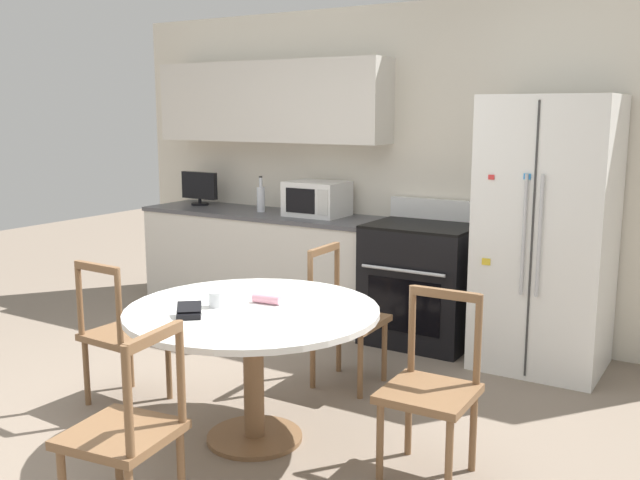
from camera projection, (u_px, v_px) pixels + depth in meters
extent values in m
plane|color=gray|center=(177.00, 441.00, 3.87)|extent=(14.00, 14.00, 0.00)
cube|color=silver|center=(394.00, 168.00, 5.86)|extent=(5.20, 0.10, 2.60)
cube|color=silver|center=(270.00, 102.00, 6.14)|extent=(2.22, 0.34, 0.68)
cube|color=silver|center=(263.00, 264.00, 6.27)|extent=(2.22, 0.62, 0.86)
cube|color=#4C4C51|center=(262.00, 214.00, 6.19)|extent=(2.24, 0.64, 0.03)
cube|color=white|center=(546.00, 234.00, 4.86)|extent=(0.84, 0.72, 1.87)
cube|color=#333333|center=(532.00, 243.00, 4.55)|extent=(0.01, 0.01, 1.79)
cylinder|color=silver|center=(524.00, 235.00, 4.56)|extent=(0.02, 0.02, 0.78)
cylinder|color=silver|center=(539.00, 236.00, 4.51)|extent=(0.02, 0.02, 0.78)
cube|color=#338CD8|center=(527.00, 176.00, 4.50)|extent=(0.05, 0.01, 0.04)
cube|color=yellow|center=(486.00, 262.00, 4.73)|extent=(0.06, 0.01, 0.05)
cube|color=red|center=(491.00, 177.00, 4.62)|extent=(0.04, 0.01, 0.03)
cube|color=black|center=(421.00, 285.00, 5.46)|extent=(0.80, 0.64, 0.90)
cube|color=black|center=(403.00, 306.00, 5.20)|extent=(0.57, 0.01, 0.40)
cylinder|color=silver|center=(402.00, 271.00, 5.13)|extent=(0.65, 0.02, 0.02)
cube|color=black|center=(423.00, 226.00, 5.37)|extent=(0.80, 0.64, 0.02)
cube|color=white|center=(438.00, 209.00, 5.60)|extent=(0.80, 0.06, 0.16)
cube|color=white|center=(317.00, 199.00, 5.93)|extent=(0.48, 0.38, 0.29)
cube|color=black|center=(300.00, 201.00, 5.79)|extent=(0.28, 0.01, 0.20)
cube|color=silver|center=(323.00, 203.00, 5.68)|extent=(0.10, 0.01, 0.21)
cylinder|color=black|center=(200.00, 204.00, 6.62)|extent=(0.16, 0.16, 0.02)
cylinder|color=black|center=(200.00, 201.00, 6.62)|extent=(0.03, 0.03, 0.04)
cube|color=black|center=(199.00, 185.00, 6.59)|extent=(0.39, 0.05, 0.25)
cylinder|color=silver|center=(261.00, 200.00, 6.17)|extent=(0.07, 0.07, 0.21)
cylinder|color=silver|center=(261.00, 182.00, 6.14)|extent=(0.03, 0.03, 0.08)
cylinder|color=#262626|center=(261.00, 177.00, 6.13)|extent=(0.03, 0.03, 0.01)
cylinder|color=white|center=(252.00, 311.00, 3.76)|extent=(1.34, 1.34, 0.03)
cylinder|color=brown|center=(254.00, 375.00, 3.82)|extent=(0.11, 0.11, 0.68)
cylinder|color=brown|center=(255.00, 437.00, 3.88)|extent=(0.52, 0.52, 0.03)
cube|color=brown|center=(121.00, 434.00, 2.98)|extent=(0.47, 0.47, 0.04)
cylinder|color=brown|center=(118.00, 458.00, 3.25)|extent=(0.04, 0.04, 0.41)
cylinder|color=brown|center=(181.00, 473.00, 3.11)|extent=(0.04, 0.04, 0.41)
cylinder|color=brown|center=(128.00, 402.00, 2.71)|extent=(0.04, 0.04, 0.45)
cylinder|color=brown|center=(181.00, 372.00, 3.02)|extent=(0.04, 0.04, 0.45)
cube|color=brown|center=(154.00, 337.00, 2.83)|extent=(0.08, 0.35, 0.04)
cube|color=brown|center=(349.00, 321.00, 4.59)|extent=(0.43, 0.43, 0.04)
cylinder|color=brown|center=(384.00, 351.00, 4.69)|extent=(0.04, 0.04, 0.41)
cylinder|color=brown|center=(360.00, 367.00, 4.40)|extent=(0.04, 0.04, 0.41)
cylinder|color=brown|center=(339.00, 342.00, 4.87)|extent=(0.04, 0.04, 0.41)
cylinder|color=brown|center=(313.00, 357.00, 4.57)|extent=(0.04, 0.04, 0.41)
cylinder|color=brown|center=(337.00, 275.00, 4.79)|extent=(0.04, 0.04, 0.45)
cylinder|color=brown|center=(310.00, 286.00, 4.50)|extent=(0.04, 0.04, 0.45)
cube|color=brown|center=(324.00, 250.00, 4.61)|extent=(0.04, 0.34, 0.04)
cube|color=brown|center=(429.00, 394.00, 3.41)|extent=(0.43, 0.43, 0.04)
cylinder|color=brown|center=(449.00, 461.00, 3.22)|extent=(0.04, 0.04, 0.41)
cylinder|color=brown|center=(380.00, 443.00, 3.39)|extent=(0.04, 0.04, 0.41)
cylinder|color=brown|center=(473.00, 432.00, 3.51)|extent=(0.04, 0.04, 0.41)
cylinder|color=brown|center=(409.00, 417.00, 3.68)|extent=(0.04, 0.04, 0.41)
cylinder|color=brown|center=(478.00, 340.00, 3.44)|extent=(0.04, 0.04, 0.45)
cylinder|color=brown|center=(412.00, 329.00, 3.61)|extent=(0.04, 0.04, 0.45)
cube|color=brown|center=(445.00, 294.00, 3.49)|extent=(0.35, 0.05, 0.04)
cube|color=brown|center=(126.00, 334.00, 4.31)|extent=(0.44, 0.44, 0.04)
cylinder|color=brown|center=(130.00, 356.00, 4.59)|extent=(0.04, 0.04, 0.41)
cylinder|color=brown|center=(169.00, 367.00, 4.40)|extent=(0.04, 0.04, 0.41)
cylinder|color=brown|center=(86.00, 373.00, 4.31)|extent=(0.04, 0.04, 0.41)
cylinder|color=brown|center=(125.00, 384.00, 4.12)|extent=(0.04, 0.04, 0.41)
cylinder|color=brown|center=(79.00, 298.00, 4.21)|extent=(0.04, 0.04, 0.45)
cylinder|color=brown|center=(119.00, 307.00, 4.02)|extent=(0.04, 0.04, 0.45)
cube|color=brown|center=(97.00, 268.00, 4.08)|extent=(0.35, 0.05, 0.04)
cylinder|color=silver|center=(217.00, 299.00, 3.77)|extent=(0.08, 0.08, 0.08)
cylinder|color=red|center=(217.00, 303.00, 3.77)|extent=(0.07, 0.07, 0.04)
cylinder|color=pink|center=(267.00, 299.00, 3.83)|extent=(0.16, 0.07, 0.05)
cube|color=black|center=(189.00, 315.00, 3.57)|extent=(0.15, 0.15, 0.03)
cube|color=black|center=(189.00, 309.00, 3.59)|extent=(0.16, 0.15, 0.06)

